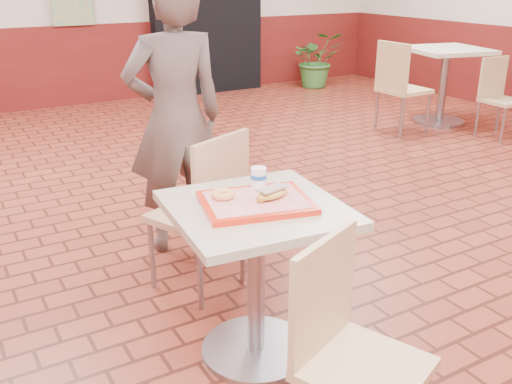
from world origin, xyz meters
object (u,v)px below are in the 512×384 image
serving_tray (256,202)px  long_john_donut (272,193)px  chair_main_front (347,344)px  customer (175,118)px  chair_second_front (499,93)px  main_table (256,257)px  paper_cup (259,177)px  chair_second_left (399,83)px  chair_main_back (206,206)px  ring_donut (223,194)px  second_table (445,73)px  potted_plant (317,60)px

serving_tray → long_john_donut: long_john_donut is taller
chair_main_front → customer: bearing=62.2°
customer → serving_tray: customer is taller
customer → long_john_donut: customer is taller
customer → chair_second_front: bearing=-163.3°
main_table → chair_main_front: chair_main_front is taller
main_table → paper_cup: bearing=55.6°
serving_tray → chair_second_left: 4.08m
chair_second_front → chair_main_back: bearing=-160.7°
ring_donut → serving_tray: bearing=-37.3°
chair_main_front → chair_second_front: size_ratio=1.02×
main_table → chair_second_front: size_ratio=0.90×
chair_second_left → chair_second_front: chair_second_left is taller
main_table → chair_second_front: (4.02, 1.92, -0.04)m
chair_main_back → chair_second_left: (3.14, 1.91, 0.04)m
second_table → customer: bearing=-159.6°
ring_donut → paper_cup: size_ratio=1.13×
serving_tray → paper_cup: (0.08, 0.12, 0.06)m
ring_donut → potted_plant: bearing=50.7°
long_john_donut → chair_main_back: bearing=90.4°
serving_tray → paper_cup: 0.16m
main_table → long_john_donut: (0.06, -0.03, 0.29)m
customer → potted_plant: bearing=-128.5°
ring_donut → second_table: bearing=31.9°
chair_second_left → potted_plant: (0.78, 2.55, -0.13)m
ring_donut → long_john_donut: (0.17, -0.11, 0.01)m
customer → chair_second_left: 3.35m
chair_main_back → chair_main_front: bearing=63.5°
chair_main_back → customer: (0.09, 0.58, 0.33)m
main_table → chair_main_back: chair_main_back is taller
potted_plant → chair_main_front: bearing=-124.9°
paper_cup → potted_plant: bearing=51.8°
main_table → customer: 1.25m
chair_main_front → customer: (0.16, 1.85, 0.36)m
customer → second_table: customer is taller
second_table → chair_second_front: second_table is taller
serving_tray → customer: bearing=83.2°
chair_second_left → second_table: bearing=-85.2°
chair_second_left → paper_cup: bearing=126.0°
main_table → long_john_donut: long_john_donut is taller
chair_main_front → main_table: bearing=65.6°
customer → second_table: bearing=-153.5°
long_john_donut → chair_second_left: chair_second_left is taller
chair_second_front → potted_plant: bearing=91.8°
chair_main_back → serving_tray: bearing=61.7°
chair_main_back → ring_donut: bearing=49.6°
chair_main_front → ring_donut: (-0.09, 0.74, 0.31)m
chair_main_front → serving_tray: chair_main_front is taller
customer → ring_donut: customer is taller
ring_donut → paper_cup: paper_cup is taller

